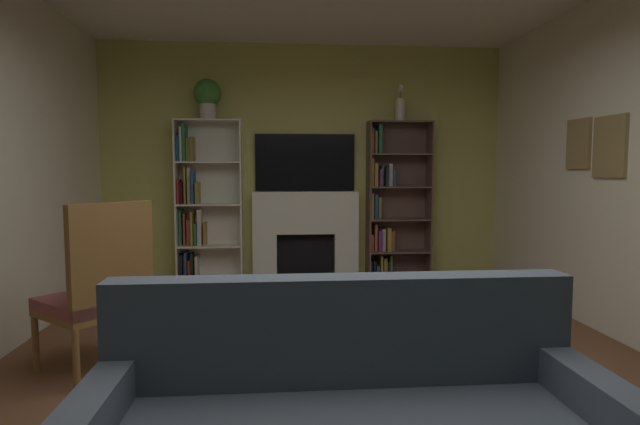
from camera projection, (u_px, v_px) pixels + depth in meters
ground_plane at (341, 407)px, 2.95m from camera, size 7.85×7.85×0.00m
wall_back_accent at (305, 165)px, 6.11m from camera, size 4.78×0.06×2.80m
fireplace at (306, 236)px, 6.04m from camera, size 1.33×0.50×1.09m
tv at (305, 163)px, 6.04m from camera, size 1.16×0.06×0.66m
bookshelf_left at (201, 207)px, 5.91m from camera, size 0.74×0.28×1.91m
bookshelf_right at (391, 207)px, 6.11m from camera, size 0.74×0.28×1.91m
potted_plant at (207, 96)px, 5.76m from camera, size 0.31×0.31×0.45m
vase_with_flowers at (400, 107)px, 5.97m from camera, size 0.11×0.11×0.42m
armchair at (100, 289)px, 3.42m from camera, size 0.80×0.80×1.15m
coffee_table at (329, 357)px, 2.70m from camera, size 0.92×0.46×0.44m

